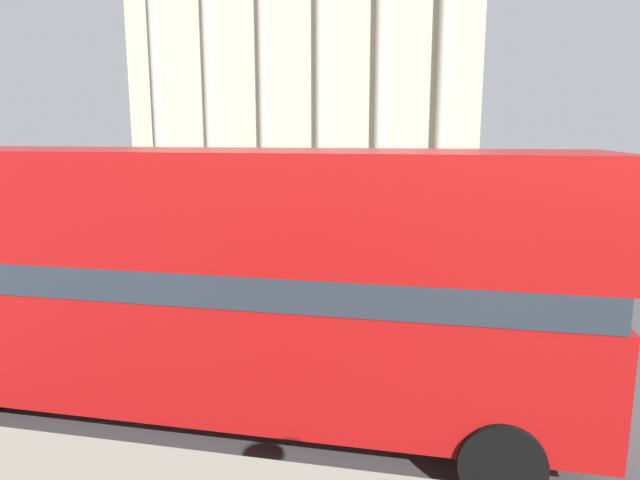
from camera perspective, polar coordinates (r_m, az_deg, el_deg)
double_decker_bus at (r=8.91m, az=-9.97°, el=-3.48°), size 11.09×2.77×4.33m
plaza_building_left at (r=50.36m, az=-0.84°, el=16.81°), size 28.00×13.25×19.86m
traffic_light_mid at (r=19.51m, az=26.56°, el=2.83°), size 0.42×0.24×3.47m
traffic_light_far at (r=27.05m, az=10.51°, el=5.39°), size 0.42×0.24×3.26m
pedestrian_grey at (r=20.32m, az=26.58°, el=-0.75°), size 0.32×0.32×1.64m
pedestrian_black at (r=13.30m, az=5.19°, el=-5.04°), size 0.32×0.32×1.70m
pedestrian_blue at (r=27.07m, az=27.39°, el=1.78°), size 0.32×0.32×1.64m
pedestrian_white at (r=34.75m, az=20.38°, el=4.08°), size 0.32×0.32×1.68m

